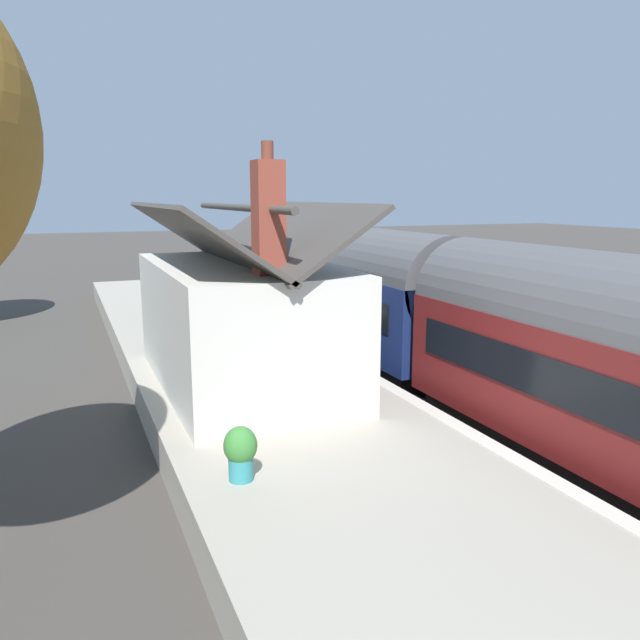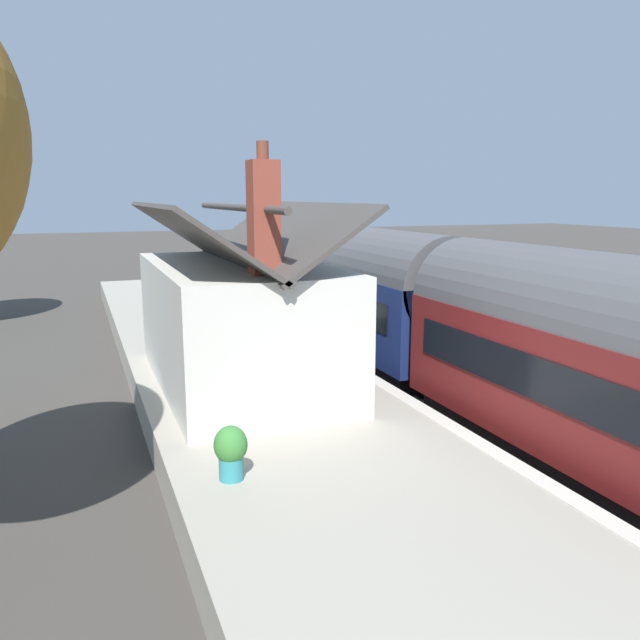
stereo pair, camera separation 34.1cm
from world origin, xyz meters
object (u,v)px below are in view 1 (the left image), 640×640
(station_building, at_px, (242,319))
(bench_mid_platform, at_px, (211,303))
(planter_bench_right, at_px, (231,295))
(lamp_post_platform, at_px, (274,264))
(station_sign_board, at_px, (268,293))
(planter_edge_far, at_px, (240,451))
(planter_corner_building, at_px, (153,306))
(planter_by_door, at_px, (311,338))
(planter_under_sign, at_px, (240,317))
(train, at_px, (569,356))
(planter_edge_near, at_px, (151,301))
(bench_near_building, at_px, (194,292))
(bench_by_lamp, at_px, (191,286))

(station_building, distance_m, bench_mid_platform, 9.21)
(bench_mid_platform, height_order, planter_bench_right, bench_mid_platform)
(lamp_post_platform, xyz_separation_m, station_sign_board, (1.19, -0.17, -1.13))
(station_building, height_order, planter_edge_far, station_building)
(planter_corner_building, xyz_separation_m, planter_bench_right, (2.69, -3.64, -0.24))
(planter_by_door, relative_size, planter_under_sign, 1.16)
(bench_mid_platform, xyz_separation_m, planter_by_door, (-7.17, -1.24, 0.04))
(train, height_order, planter_under_sign, train)
(bench_mid_platform, height_order, planter_by_door, planter_by_door)
(station_building, bearing_deg, planter_edge_far, 163.98)
(train, xyz_separation_m, planter_corner_building, (14.07, 6.10, -0.86))
(bench_mid_platform, xyz_separation_m, lamp_post_platform, (-4.04, -1.21, 1.84))
(station_building, relative_size, lamp_post_platform, 2.30)
(station_sign_board, bearing_deg, planter_edge_near, 38.93)
(planter_edge_near, height_order, station_sign_board, station_sign_board)
(train, distance_m, planter_bench_right, 16.97)
(bench_near_building, distance_m, planter_bench_right, 1.59)
(planter_by_door, bearing_deg, bench_near_building, 7.58)
(bench_near_building, bearing_deg, planter_edge_near, 126.17)
(planter_edge_near, bearing_deg, planter_edge_far, 177.43)
(bench_mid_platform, height_order, planter_edge_near, bench_mid_platform)
(planter_under_sign, distance_m, planter_edge_near, 5.06)
(bench_near_building, height_order, planter_bench_right, bench_near_building)
(planter_by_door, height_order, planter_under_sign, planter_by_door)
(bench_near_building, relative_size, station_sign_board, 0.89)
(planter_edge_near, bearing_deg, planter_under_sign, -152.37)
(bench_near_building, distance_m, planter_edge_near, 2.43)
(planter_corner_building, xyz_separation_m, planter_by_door, (-7.10, -3.40, -0.01))
(planter_under_sign, bearing_deg, bench_by_lamp, 0.91)
(planter_edge_far, distance_m, lamp_post_platform, 11.01)
(lamp_post_platform, bearing_deg, bench_near_building, 10.71)
(bench_by_lamp, distance_m, planter_corner_building, 5.37)
(planter_corner_building, bearing_deg, planter_edge_near, -4.37)
(bench_by_lamp, bearing_deg, bench_mid_platform, 177.89)
(planter_bench_right, bearing_deg, train, -171.64)
(bench_near_building, bearing_deg, bench_mid_platform, -178.27)
(planter_corner_building, bearing_deg, planter_by_door, -154.40)
(planter_corner_building, bearing_deg, planter_bench_right, -53.54)
(train, distance_m, planter_under_sign, 11.68)
(train, distance_m, planter_edge_far, 6.74)
(planter_edge_near, bearing_deg, bench_near_building, -53.83)
(bench_mid_platform, xyz_separation_m, planter_edge_far, (-14.16, 2.74, 0.01))
(planter_edge_far, bearing_deg, train, -89.86)
(train, bearing_deg, planter_corner_building, 23.43)
(station_building, relative_size, planter_under_sign, 8.96)
(bench_near_building, relative_size, planter_under_sign, 1.67)
(station_building, distance_m, planter_edge_near, 10.54)
(bench_by_lamp, xyz_separation_m, planter_edge_far, (-18.93, 2.92, 0.01))
(planter_under_sign, relative_size, station_sign_board, 0.54)
(planter_by_door, bearing_deg, station_sign_board, -1.85)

